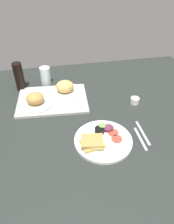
# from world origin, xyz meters

# --- Properties ---
(ground_plane) EXTENTS (1.90, 1.50, 0.03)m
(ground_plane) POSITION_xyz_m (0.00, 0.00, -0.01)
(ground_plane) COLOR #282D2B
(serving_tray) EXTENTS (0.47, 0.36, 0.02)m
(serving_tray) POSITION_xyz_m (-0.17, 0.24, 0.01)
(serving_tray) COLOR #B2B2AD
(serving_tray) RESTS_ON ground_plane
(bread_plate_near) EXTENTS (0.19, 0.19, 0.09)m
(bread_plate_near) POSITION_xyz_m (-0.27, 0.19, 0.05)
(bread_plate_near) COLOR white
(bread_plate_near) RESTS_ON serving_tray
(bread_plate_far) EXTENTS (0.22, 0.22, 0.10)m
(bread_plate_far) POSITION_xyz_m (-0.08, 0.29, 0.05)
(bread_plate_far) COLOR white
(bread_plate_far) RESTS_ON serving_tray
(plate_with_salad) EXTENTS (0.30, 0.30, 0.05)m
(plate_with_salad) POSITION_xyz_m (0.06, -0.18, 0.02)
(plate_with_salad) COLOR white
(plate_with_salad) RESTS_ON ground_plane
(drinking_glass) EXTENTS (0.07, 0.07, 0.13)m
(drinking_glass) POSITION_xyz_m (-0.20, 0.48, 0.06)
(drinking_glass) COLOR silver
(drinking_glass) RESTS_ON ground_plane
(soda_bottle) EXTENTS (0.06, 0.06, 0.20)m
(soda_bottle) POSITION_xyz_m (-0.38, 0.43, 0.10)
(soda_bottle) COLOR black
(soda_bottle) RESTS_ON ground_plane
(espresso_cup) EXTENTS (0.06, 0.06, 0.04)m
(espresso_cup) POSITION_xyz_m (0.35, 0.11, 0.02)
(espresso_cup) COLOR silver
(espresso_cup) RESTS_ON ground_plane
(fork) EXTENTS (0.02, 0.17, 0.01)m
(fork) POSITION_xyz_m (0.26, -0.20, 0.00)
(fork) COLOR #B7B7BC
(fork) RESTS_ON ground_plane
(knife) EXTENTS (0.02, 0.19, 0.01)m
(knife) POSITION_xyz_m (0.29, -0.16, 0.00)
(knife) COLOR #B7B7BC
(knife) RESTS_ON ground_plane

